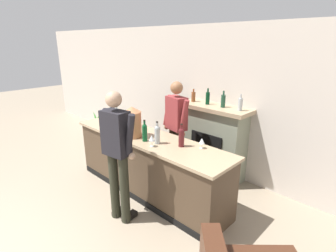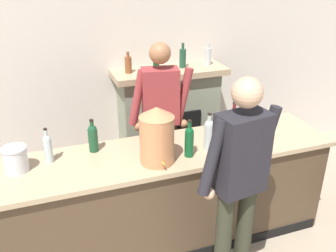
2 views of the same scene
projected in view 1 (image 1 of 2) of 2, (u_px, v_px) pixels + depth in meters
The scene contains 15 objects.
wall_back_panel at pixel (199, 98), 5.18m from camera, with size 12.00×0.07×2.75m.
bar_counter at pixel (148, 165), 4.33m from camera, with size 3.02×0.74×1.00m.
fireplace_stone at pixel (213, 141), 4.84m from camera, with size 1.33×0.52×1.65m.
potted_plant_corner at pixel (101, 124), 6.93m from camera, with size 0.37×0.42×0.76m.
person_customer at pixel (117, 152), 3.48m from camera, with size 0.65×0.35×1.87m.
person_bartender at pixel (176, 129), 4.50m from camera, with size 0.65×0.36×1.83m.
copper_dispenser at pixel (132, 122), 4.11m from camera, with size 0.29×0.33×0.49m.
ice_bucket_steel at pixel (107, 115), 5.05m from camera, with size 0.20×0.20×0.21m.
wine_bottle_rose_blush at pixel (181, 136), 3.75m from camera, with size 0.08×0.08×0.34m.
wine_bottle_cabernet_heavy at pixel (157, 134), 3.86m from camera, with size 0.08×0.08×0.34m.
wine_bottle_chardonnay_pale at pixel (145, 132), 3.96m from camera, with size 0.08×0.08×0.34m.
wine_bottle_burgundy_dark at pixel (117, 115), 4.91m from camera, with size 0.07×0.07×0.31m.
wine_bottle_port_short at pixel (132, 118), 4.71m from camera, with size 0.08×0.08×0.30m.
wine_glass_back_row at pixel (202, 141), 3.69m from camera, with size 0.08×0.08×0.15m.
wine_glass_by_dispenser at pixel (152, 138), 3.75m from camera, with size 0.08×0.08×0.17m.
Camera 1 is at (3.09, 0.23, 2.46)m, focal length 28.00 mm.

